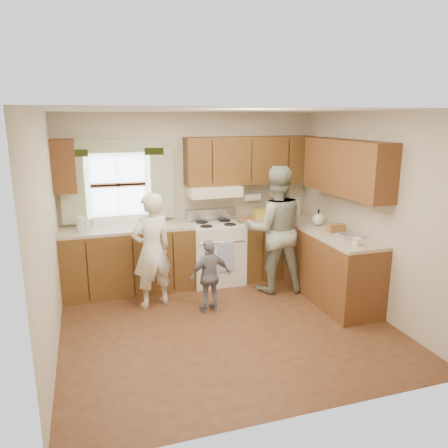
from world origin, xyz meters
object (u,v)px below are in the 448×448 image
object	(u,v)px
woman_right	(275,230)
child	(210,276)
stove	(216,252)
woman_left	(152,250)

from	to	relation	value
woman_right	child	bearing A→B (deg)	33.00
stove	woman_right	distance (m)	1.01
stove	woman_right	bearing A→B (deg)	-39.90
woman_left	stove	bearing A→B (deg)	-169.42
woman_right	child	xyz separation A→B (m)	(-1.07, -0.41, -0.42)
woman_left	woman_right	bearing A→B (deg)	161.12
child	woman_left	bearing A→B (deg)	-42.51
woman_right	child	distance (m)	1.22
woman_left	child	size ratio (longest dim) A/B	1.60
child	stove	bearing A→B (deg)	-121.72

